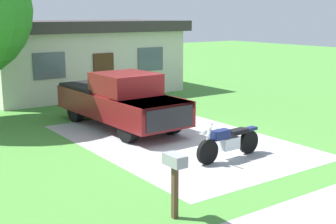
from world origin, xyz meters
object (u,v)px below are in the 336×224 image
(mailbox, at_px, (175,169))
(pickup_truck, at_px, (119,99))
(neighbor_house, at_px, (79,56))
(motorcycle, at_px, (229,142))

(mailbox, bearing_deg, pickup_truck, 68.51)
(pickup_truck, height_order, mailbox, pickup_truck)
(mailbox, distance_m, neighbor_house, 15.21)
(pickup_truck, bearing_deg, motorcycle, -83.05)
(pickup_truck, xyz_separation_m, mailbox, (-2.75, -6.98, 0.03))
(motorcycle, xyz_separation_m, mailbox, (-3.34, -2.13, 0.51))
(motorcycle, bearing_deg, mailbox, -147.39)
(pickup_truck, distance_m, neighbor_house, 7.76)
(motorcycle, distance_m, pickup_truck, 4.90)
(motorcycle, xyz_separation_m, pickup_truck, (-0.59, 4.84, 0.48))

